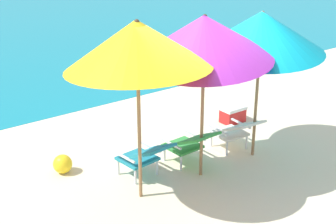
{
  "coord_description": "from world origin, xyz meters",
  "views": [
    {
      "loc": [
        -4.57,
        -5.47,
        3.82
      ],
      "look_at": [
        0.0,
        0.64,
        0.75
      ],
      "focal_mm": 53.02,
      "sensor_mm": 36.0,
      "label": 1
    }
  ],
  "objects": [
    {
      "name": "beach_umbrella_right",
      "position": [
        1.1,
        -0.28,
        2.11
      ],
      "size": [
        2.64,
        2.62,
        2.5
      ],
      "color": "olive",
      "rests_on": "ground_plane"
    },
    {
      "name": "lounge_chair_left",
      "position": [
        -0.82,
        0.14,
        0.4
      ],
      "size": [
        0.62,
        0.93,
        0.68
      ],
      "color": "teal",
      "rests_on": "ground_plane"
    },
    {
      "name": "beach_ball",
      "position": [
        -1.75,
        1.07,
        0.15
      ],
      "size": [
        0.3,
        0.3,
        0.3
      ],
      "primitive_type": "sphere",
      "color": "yellow",
      "rests_on": "ground_plane"
    },
    {
      "name": "beach_umbrella_center",
      "position": [
        -0.06,
        -0.29,
        2.19
      ],
      "size": [
        2.76,
        2.74,
        2.62
      ],
      "color": "olive",
      "rests_on": "ground_plane"
    },
    {
      "name": "lounge_chair_right",
      "position": [
        0.95,
        -0.01,
        0.4
      ],
      "size": [
        0.58,
        0.9,
        0.68
      ],
      "color": "silver",
      "rests_on": "ground_plane"
    },
    {
      "name": "ground_plane",
      "position": [
        0.0,
        4.0,
        0.0
      ],
      "size": [
        40.0,
        40.0,
        0.0
      ],
      "primitive_type": "plane",
      "color": "beige"
    },
    {
      "name": "lounge_chair_center",
      "position": [
        0.01,
        0.07,
        0.4
      ],
      "size": [
        0.57,
        0.9,
        0.68
      ],
      "color": "#338E3D",
      "rests_on": "ground_plane"
    },
    {
      "name": "cooler_box",
      "position": [
        1.82,
        0.96,
        0.16
      ],
      "size": [
        0.47,
        0.33,
        0.32
      ],
      "color": "red",
      "rests_on": "ground_plane"
    },
    {
      "name": "beach_umbrella_left",
      "position": [
        -1.16,
        -0.25,
        2.25
      ],
      "size": [
        1.96,
        1.99,
        2.63
      ],
      "color": "olive",
      "rests_on": "ground_plane"
    }
  ]
}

